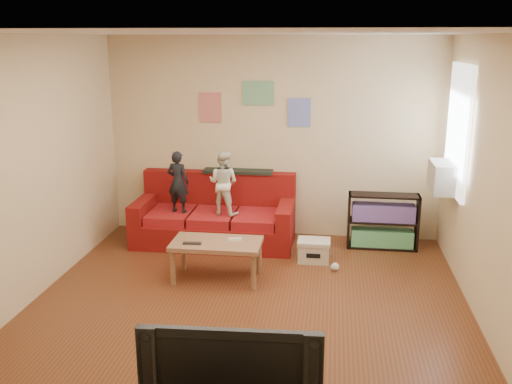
# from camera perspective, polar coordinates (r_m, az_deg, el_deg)

# --- Properties ---
(room_shell) EXTENTS (4.52, 5.02, 2.72)m
(room_shell) POSITION_cam_1_polar(r_m,az_deg,el_deg) (5.30, -1.16, 0.89)
(room_shell) COLOR brown
(room_shell) RESTS_ON ground
(sofa) EXTENTS (2.09, 0.96, 0.92)m
(sofa) POSITION_cam_1_polar(r_m,az_deg,el_deg) (7.68, -4.07, -2.69)
(sofa) COLOR maroon
(sofa) RESTS_ON ground
(child_a) EXTENTS (0.33, 0.25, 0.82)m
(child_a) POSITION_cam_1_polar(r_m,az_deg,el_deg) (7.47, -7.81, 1.01)
(child_a) COLOR black
(child_a) RESTS_ON sofa
(child_b) EXTENTS (0.47, 0.41, 0.83)m
(child_b) POSITION_cam_1_polar(r_m,az_deg,el_deg) (7.33, -3.29, 0.93)
(child_b) COLOR #EFEBCD
(child_b) RESTS_ON sofa
(coffee_table) EXTENTS (1.00, 0.55, 0.45)m
(coffee_table) POSITION_cam_1_polar(r_m,az_deg,el_deg) (6.44, -3.96, -5.50)
(coffee_table) COLOR #956747
(coffee_table) RESTS_ON ground
(remote) EXTENTS (0.21, 0.06, 0.02)m
(remote) POSITION_cam_1_polar(r_m,az_deg,el_deg) (6.36, -6.41, -5.12)
(remote) COLOR black
(remote) RESTS_ON coffee_table
(game_controller) EXTENTS (0.16, 0.08, 0.03)m
(game_controller) POSITION_cam_1_polar(r_m,az_deg,el_deg) (6.43, -2.13, -4.77)
(game_controller) COLOR white
(game_controller) RESTS_ON coffee_table
(bookshelf) EXTENTS (0.90, 0.27, 0.72)m
(bookshelf) POSITION_cam_1_polar(r_m,az_deg,el_deg) (7.59, 12.54, -3.14)
(bookshelf) COLOR black
(bookshelf) RESTS_ON ground
(window) EXTENTS (0.04, 1.08, 1.48)m
(window) POSITION_cam_1_polar(r_m,az_deg,el_deg) (6.95, 19.55, 5.88)
(window) COLOR white
(window) RESTS_ON room_shell
(ac_unit) EXTENTS (0.28, 0.55, 0.35)m
(ac_unit) POSITION_cam_1_polar(r_m,az_deg,el_deg) (7.03, 18.20, 1.43)
(ac_unit) COLOR #B7B2A3
(ac_unit) RESTS_ON window
(artwork_left) EXTENTS (0.30, 0.01, 0.40)m
(artwork_left) POSITION_cam_1_polar(r_m,az_deg,el_deg) (7.79, -4.58, 8.43)
(artwork_left) COLOR #D87266
(artwork_left) RESTS_ON room_shell
(artwork_center) EXTENTS (0.42, 0.01, 0.32)m
(artwork_center) POSITION_cam_1_polar(r_m,az_deg,el_deg) (7.66, 0.22, 9.87)
(artwork_center) COLOR #72B27F
(artwork_center) RESTS_ON room_shell
(artwork_right) EXTENTS (0.30, 0.01, 0.38)m
(artwork_right) POSITION_cam_1_polar(r_m,az_deg,el_deg) (7.64, 4.35, 7.92)
(artwork_right) COLOR #727FCC
(artwork_right) RESTS_ON room_shell
(file_box) EXTENTS (0.39, 0.30, 0.27)m
(file_box) POSITION_cam_1_polar(r_m,az_deg,el_deg) (7.06, 5.80, -5.82)
(file_box) COLOR beige
(file_box) RESTS_ON ground
(television) EXTENTS (1.09, 0.20, 0.63)m
(television) POSITION_cam_1_polar(r_m,az_deg,el_deg) (3.60, -2.41, -17.13)
(television) COLOR black
(television) RESTS_ON tv_stand
(tissue) EXTENTS (0.11, 0.11, 0.10)m
(tissue) POSITION_cam_1_polar(r_m,az_deg,el_deg) (6.84, 7.92, -7.42)
(tissue) COLOR silver
(tissue) RESTS_ON ground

